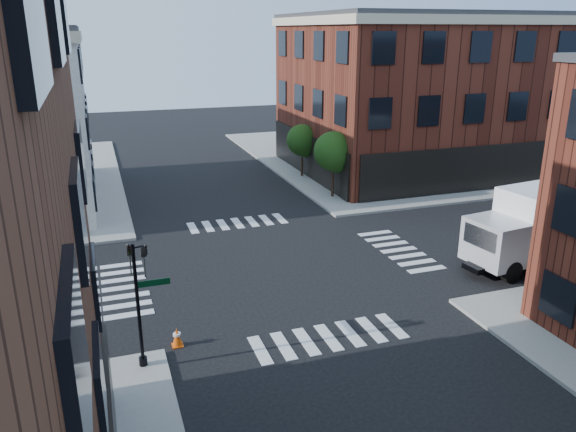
% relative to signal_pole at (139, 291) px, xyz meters
% --- Properties ---
extents(ground, '(120.00, 120.00, 0.00)m').
position_rel_signal_pole_xyz_m(ground, '(6.72, 6.68, -2.86)').
color(ground, black).
rests_on(ground, ground).
extents(sidewalk_ne, '(30.00, 30.00, 0.15)m').
position_rel_signal_pole_xyz_m(sidewalk_ne, '(27.72, 27.68, -2.78)').
color(sidewalk_ne, gray).
rests_on(sidewalk_ne, ground).
extents(building_ne, '(25.00, 16.00, 12.00)m').
position_rel_signal_pole_xyz_m(building_ne, '(27.22, 22.68, 3.14)').
color(building_ne, '#411810').
rests_on(building_ne, ground).
extents(tree_near, '(2.69, 2.69, 4.49)m').
position_rel_signal_pole_xyz_m(tree_near, '(14.28, 16.65, 0.30)').
color(tree_near, black).
rests_on(tree_near, ground).
extents(tree_far, '(2.43, 2.43, 4.07)m').
position_rel_signal_pole_xyz_m(tree_far, '(14.28, 22.65, 0.02)').
color(tree_far, black).
rests_on(tree_far, ground).
extents(signal_pole, '(1.29, 1.24, 4.60)m').
position_rel_signal_pole_xyz_m(signal_pole, '(0.00, 0.00, 0.00)').
color(signal_pole, black).
rests_on(signal_pole, ground).
extents(box_truck, '(8.71, 3.63, 3.85)m').
position_rel_signal_pole_xyz_m(box_truck, '(19.65, 2.99, -0.86)').
color(box_truck, white).
rests_on(box_truck, ground).
extents(traffic_cone, '(0.41, 0.41, 0.74)m').
position_rel_signal_pole_xyz_m(traffic_cone, '(1.24, 0.98, -2.50)').
color(traffic_cone, '#F0530A').
rests_on(traffic_cone, ground).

